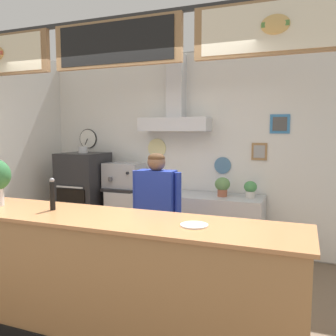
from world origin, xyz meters
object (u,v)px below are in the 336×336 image
Objects in this scene: potted_rosemary at (250,189)px; potted_sage at (222,186)px; condiment_plate at (194,225)px; pepper_grinder at (52,194)px; espresso_machine at (124,177)px; pizza_oven at (84,199)px; shop_worker at (157,215)px.

potted_sage is at bearing -174.60° from potted_rosemary.
potted_rosemary is at bearing 87.09° from condiment_plate.
espresso_machine is at bearing 100.87° from pepper_grinder.
espresso_machine is 2.17m from pepper_grinder.
pizza_oven is 3.20m from condiment_plate.
espresso_machine is at bearing -47.82° from shop_worker.
potted_sage is 2.42m from pepper_grinder.
potted_rosemary is 2.23m from condiment_plate.
pepper_grinder reaches higher than condiment_plate.
espresso_machine is 2.82m from condiment_plate.
espresso_machine is 1.89× the size of pepper_grinder.
condiment_plate is (0.79, -1.12, 0.24)m from shop_worker.
potted_sage reaches higher than potted_rosemary.
pepper_grinder is (-1.12, -2.14, 0.17)m from potted_sage.
condiment_plate is (-0.11, -2.23, 0.05)m from potted_rosemary.
pizza_oven reaches higher than pepper_grinder.
condiment_plate is 1.39m from pepper_grinder.
shop_worker is 7.16× the size of condiment_plate.
pizza_oven is at bearing -30.88° from shop_worker.
pepper_grinder is (-0.59, -1.07, 0.38)m from shop_worker.
pepper_grinder is (-1.50, -2.18, 0.20)m from potted_rosemary.
pizza_oven is 6.81× the size of potted_rosemary.
shop_worker is (1.63, -0.93, 0.10)m from pizza_oven.
shop_worker is 1.39m from condiment_plate.
pepper_grinder reaches higher than potted_rosemary.
espresso_machine is 1.53m from potted_sage.
potted_rosemary is (2.54, 0.18, 0.29)m from pizza_oven.
potted_rosemary reaches higher than condiment_plate.
potted_sage is at bearing -117.38° from shop_worker.
pizza_oven is 5.21× the size of pepper_grinder.
potted_sage reaches higher than condiment_plate.
potted_rosemary is 1.06× the size of condiment_plate.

